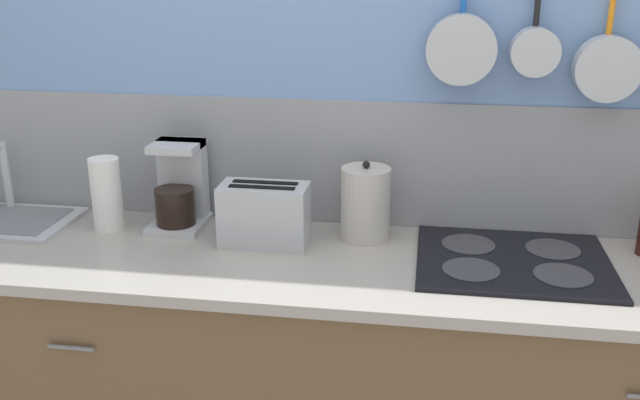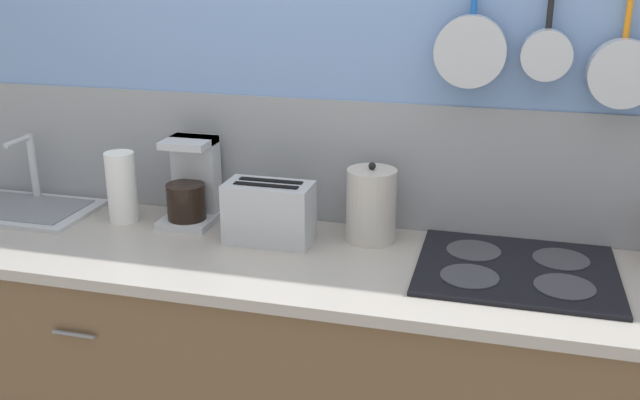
% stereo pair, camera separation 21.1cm
% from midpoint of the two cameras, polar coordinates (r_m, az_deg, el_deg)
% --- Properties ---
extents(wall_back, '(7.20, 0.16, 2.60)m').
position_cam_midpoint_polar(wall_back, '(2.37, 1.72, 6.75)').
color(wall_back, '#7293C6').
rests_on(wall_back, ground_plane).
extents(cabinet_base, '(3.18, 0.61, 0.86)m').
position_cam_midpoint_polar(cabinet_base, '(2.39, 0.29, -15.28)').
color(cabinet_base, brown).
rests_on(cabinet_base, ground_plane).
extents(countertop, '(3.22, 0.63, 0.03)m').
position_cam_midpoint_polar(countertop, '(2.16, 0.31, -5.41)').
color(countertop, '#A59E93').
rests_on(countertop, cabinet_base).
extents(paper_towel_roll, '(0.10, 0.10, 0.24)m').
position_cam_midpoint_polar(paper_towel_roll, '(2.51, -19.05, 0.43)').
color(paper_towel_roll, white).
rests_on(paper_towel_roll, countertop).
extents(coffee_maker, '(0.18, 0.21, 0.29)m').
position_cam_midpoint_polar(coffee_maker, '(2.47, -13.58, 0.66)').
color(coffee_maker, '#B7BABF').
rests_on(coffee_maker, countertop).
extents(toaster, '(0.29, 0.14, 0.20)m').
position_cam_midpoint_polar(toaster, '(2.27, -7.14, -1.22)').
color(toaster, '#B7BABF').
rests_on(toaster, countertop).
extents(kettle, '(0.16, 0.16, 0.26)m').
position_cam_midpoint_polar(kettle, '(2.29, 1.05, -0.32)').
color(kettle, beige).
rests_on(kettle, countertop).
extents(cooktop, '(0.57, 0.48, 0.01)m').
position_cam_midpoint_polar(cooktop, '(2.20, 12.57, -4.84)').
color(cooktop, black).
rests_on(cooktop, countertop).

